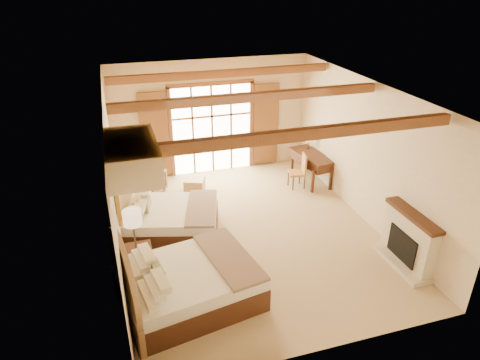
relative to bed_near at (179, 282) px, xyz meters
name	(u,v)px	position (x,y,z in m)	size (l,w,h in m)	color
floor	(249,232)	(1.87, 1.83, -0.46)	(7.00, 7.00, 0.00)	tan
wall_back	(211,117)	(1.87, 5.33, 1.14)	(5.50, 5.50, 0.00)	beige
wall_left	(114,184)	(-0.88, 1.83, 1.14)	(7.00, 7.00, 0.00)	beige
wall_right	(366,152)	(4.62, 1.83, 1.14)	(7.00, 7.00, 0.00)	beige
ceiling	(251,91)	(1.87, 1.83, 2.74)	(7.00, 7.00, 0.00)	#BA7E37
ceiling_beams	(251,97)	(1.87, 1.83, 2.62)	(5.39, 4.60, 0.18)	brown
french_doors	(212,130)	(1.87, 5.27, 0.79)	(3.95, 0.08, 2.60)	white
fireplace	(408,242)	(4.46, -0.17, 0.06)	(0.46, 1.40, 1.16)	beige
painting	(117,194)	(-0.84, 1.08, 1.29)	(0.06, 0.95, 0.75)	gold
canopy_valance	(132,156)	(-0.53, -0.17, 2.49)	(0.70, 1.40, 0.45)	#F7E8C1
bed_near	(179,282)	(0.00, 0.00, 0.00)	(2.57, 2.10, 1.51)	#402416
bed_far	(163,218)	(0.03, 2.30, -0.04)	(2.45, 2.05, 1.36)	#402416
nightstand	(139,262)	(-0.61, 0.98, -0.15)	(0.51, 0.51, 0.62)	#402416
floor_lamp	(133,222)	(-0.63, 0.79, 0.86)	(0.33, 0.33, 1.55)	#372619
armchair	(150,182)	(-0.06, 4.35, -0.14)	(0.68, 0.70, 0.64)	#9D7650
ottoman	(195,185)	(1.09, 4.14, -0.27)	(0.50, 0.50, 0.36)	#A27656
desk	(311,166)	(4.30, 3.83, -0.04)	(0.85, 1.54, 0.78)	#402416
desk_chair	(297,177)	(3.78, 3.57, -0.16)	(0.50, 0.49, 0.94)	#B87F41
desk_lamp	(309,139)	(4.38, 4.25, 0.61)	(0.19, 0.19, 0.37)	#372619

